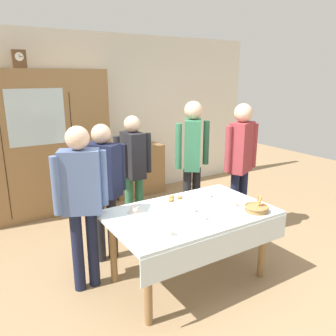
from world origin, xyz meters
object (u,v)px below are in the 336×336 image
Objects in this scene: tea_cup_mid_left at (168,233)px; pastry_plate at (175,200)px; tea_cup_front_edge at (207,195)px; spoon_front_edge at (224,214)px; dining_table at (191,222)px; bread_basket at (256,208)px; spoon_mid_left at (129,223)px; person_near_right_end at (133,164)px; book_stack at (137,145)px; mantel_clock at (19,59)px; tea_cup_near_left at (234,204)px; person_by_cabinet at (81,194)px; person_behind_table_left at (104,181)px; wall_cabinet at (36,145)px; spoon_near_right at (224,200)px; tea_cup_near_right at (192,210)px; tea_cup_back_edge at (134,210)px; tea_cup_mid_right at (203,217)px; person_behind_table_right at (192,153)px; bookshelf_low at (138,170)px; person_beside_shelf at (241,156)px.

tea_cup_mid_left is 0.81m from pastry_plate.
spoon_front_edge is (-0.15, -0.45, -0.02)m from tea_cup_front_edge.
dining_table is 6.75× the size of bread_basket.
tea_cup_front_edge is 1.09× the size of spoon_mid_left.
book_stack is at bearing 61.19° from person_near_right_end.
book_stack is at bearing 1.67° from mantel_clock.
tea_cup_near_left is 1.10m from spoon_mid_left.
mantel_clock is at bearing 91.92° from person_by_cabinet.
person_behind_table_left is at bearing 126.81° from spoon_front_edge.
spoon_mid_left is at bearing -83.73° from wall_cabinet.
tea_cup_near_left is at bearing -79.49° from tea_cup_front_edge.
spoon_front_edge is 0.39m from spoon_near_right.
book_stack reaches higher than tea_cup_front_edge.
mantel_clock is 2.02× the size of spoon_near_right.
mantel_clock is 1.85× the size of tea_cup_front_edge.
person_near_right_end is at bearing 89.45° from tea_cup_near_right.
tea_cup_front_edge is at bearing 32.25° from dining_table.
tea_cup_front_edge is 0.08× the size of person_behind_table_left.
tea_cup_back_edge and tea_cup_mid_right have the same top height.
spoon_front_edge is at bearing -111.94° from person_behind_table_right.
tea_cup_near_left is at bearing -72.96° from person_near_right_end.
person_by_cabinet reaches higher than tea_cup_mid_left.
bookshelf_low is at bearing 83.85° from tea_cup_near_left.
person_beside_shelf is (1.81, 0.48, 0.30)m from spoon_mid_left.
wall_cabinet is 1.77m from bookshelf_low.
tea_cup_mid_left is at bearing -81.19° from wall_cabinet.
person_by_cabinet is 0.55m from person_behind_table_left.
book_stack reaches higher than spoon_mid_left.
bookshelf_low is 2.91m from spoon_front_edge.
book_stack reaches higher than spoon_near_right.
person_behind_table_right is (1.17, 1.28, 0.29)m from tea_cup_mid_left.
person_behind_table_right is at bearing 29.94° from tea_cup_back_edge.
bread_basket is (0.10, -0.21, 0.01)m from tea_cup_near_left.
book_stack reaches higher than tea_cup_near_right.
tea_cup_near_left is 0.08× the size of person_by_cabinet.
dining_table is 12.46× the size of tea_cup_near_left.
tea_cup_back_edge is at bearing -117.58° from book_stack.
spoon_front_edge is (-0.32, 0.10, -0.03)m from bread_basket.
tea_cup_mid_left is (-1.20, -2.93, -0.11)m from book_stack.
tea_cup_mid_right is at bearing 177.28° from spoon_front_edge.
tea_cup_back_edge is 1.09× the size of spoon_front_edge.
tea_cup_back_edge is 0.53m from person_by_cabinet.
tea_cup_back_edge reaches higher than spoon_front_edge.
bookshelf_low is 3.22× the size of pastry_plate.
tea_cup_near_right is at bearing 137.04° from spoon_front_edge.
tea_cup_near_left is (0.46, -0.10, 0.13)m from dining_table.
book_stack is 2.74m from tea_cup_near_right.
spoon_front_edge is at bearing -140.29° from person_beside_shelf.
mantel_clock is 3.14m from tea_cup_near_right.
person_beside_shelf is at bearing 55.02° from bread_basket.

